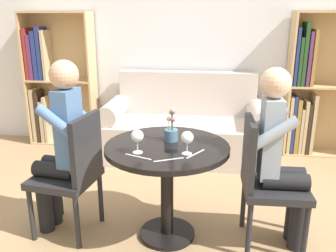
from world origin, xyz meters
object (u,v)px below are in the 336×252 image
at_px(person_right, 281,156).
at_px(flower_vase, 171,130).
at_px(chair_right, 265,178).
at_px(bookshelf_right, 313,92).
at_px(chair_left, 73,170).
at_px(bookshelf_left, 53,81).
at_px(person_left, 61,146).
at_px(couch, 185,129).
at_px(wine_glass_left, 137,137).
at_px(wine_glass_right, 187,138).

height_order(person_right, flower_vase, person_right).
bearing_deg(chair_right, bookshelf_right, -23.72).
height_order(chair_left, person_right, person_right).
bearing_deg(bookshelf_right, flower_vase, -128.53).
height_order(bookshelf_right, person_right, bookshelf_right).
height_order(bookshelf_right, chair_right, bookshelf_right).
height_order(bookshelf_right, chair_left, bookshelf_right).
relative_size(bookshelf_left, person_left, 1.25).
relative_size(couch, person_right, 1.46).
bearing_deg(bookshelf_left, person_left, -64.28).
xyz_separation_m(wine_glass_left, wine_glass_right, (0.31, 0.02, -0.00)).
bearing_deg(flower_vase, person_right, -6.29).
bearing_deg(couch, bookshelf_left, 170.70).
relative_size(person_left, flower_vase, 5.39).
distance_m(bookshelf_right, wine_glass_left, 2.54).
bearing_deg(wine_glass_left, flower_vase, 54.09).
height_order(person_left, flower_vase, person_left).
xyz_separation_m(chair_left, person_left, (-0.09, 0.02, 0.17)).
height_order(couch, chair_left, couch).
distance_m(person_left, wine_glass_left, 0.62).
xyz_separation_m(bookshelf_right, wine_glass_left, (-1.57, -2.00, 0.09)).
xyz_separation_m(person_left, wine_glass_left, (0.58, -0.15, 0.14)).
height_order(bookshelf_left, person_right, bookshelf_left).
bearing_deg(wine_glass_right, bookshelf_left, 132.06).
relative_size(bookshelf_left, flower_vase, 6.74).
xyz_separation_m(bookshelf_left, flower_vase, (1.66, -1.74, 0.01)).
xyz_separation_m(couch, wine_glass_right, (0.14, -1.71, 0.49)).
distance_m(bookshelf_right, flower_vase, 2.23).
distance_m(bookshelf_right, wine_glass_right, 2.35).
xyz_separation_m(chair_left, flower_vase, (0.68, 0.13, 0.28)).
bearing_deg(bookshelf_left, bookshelf_right, -0.05).
xyz_separation_m(chair_right, person_left, (-1.41, -0.02, 0.17)).
relative_size(wine_glass_left, flower_vase, 0.65).
height_order(chair_left, wine_glass_left, chair_left).
distance_m(couch, bookshelf_right, 1.49).
height_order(chair_right, wine_glass_right, chair_right).
height_order(chair_left, person_left, person_left).
bearing_deg(chair_right, person_right, -88.93).
relative_size(bookshelf_right, chair_right, 1.76).
relative_size(chair_right, wine_glass_left, 5.85).
relative_size(chair_left, flower_vase, 3.83).
distance_m(person_left, person_right, 1.50).
bearing_deg(couch, person_left, -115.31).
height_order(chair_right, person_right, person_right).
bearing_deg(chair_right, flower_vase, 80.86).
distance_m(bookshelf_right, chair_right, 1.98).
xyz_separation_m(bookshelf_right, chair_right, (-0.74, -1.83, -0.22)).
bearing_deg(flower_vase, chair_left, -169.02).
distance_m(person_right, wine_glass_right, 0.64).
height_order(bookshelf_left, chair_right, bookshelf_left).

